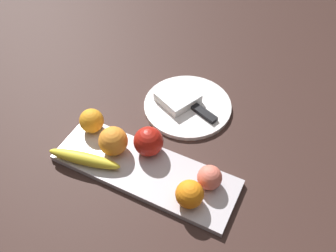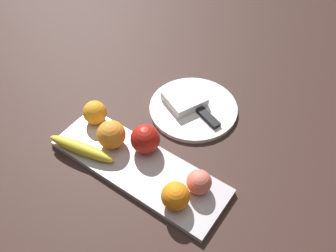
{
  "view_description": "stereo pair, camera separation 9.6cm",
  "coord_description": "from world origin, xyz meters",
  "px_view_note": "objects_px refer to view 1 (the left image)",
  "views": [
    {
      "loc": [
        -0.24,
        0.41,
        0.77
      ],
      "look_at": [
        0.05,
        -0.16,
        0.05
      ],
      "focal_mm": 38.77,
      "sensor_mm": 36.0,
      "label": 1
    },
    {
      "loc": [
        -0.32,
        0.36,
        0.77
      ],
      "look_at": [
        0.05,
        -0.16,
        0.05
      ],
      "focal_mm": 38.77,
      "sensor_mm": 36.0,
      "label": 2
    }
  ],
  "objects_px": {
    "dinner_plate": "(188,106)",
    "apple": "(148,141)",
    "peach": "(210,177)",
    "folded_napkin": "(178,98)",
    "banana": "(84,159)",
    "orange_center": "(92,121)",
    "orange_near_banana": "(113,141)",
    "knife": "(199,110)",
    "fruit_tray": "(145,170)",
    "orange_near_apple": "(190,194)"
  },
  "relations": [
    {
      "from": "orange_center",
      "to": "dinner_plate",
      "type": "xyz_separation_m",
      "value": [
        -0.19,
        -0.21,
        -0.04
      ]
    },
    {
      "from": "fruit_tray",
      "to": "knife",
      "type": "distance_m",
      "value": 0.25
    },
    {
      "from": "banana",
      "to": "folded_napkin",
      "type": "bearing_deg",
      "value": 58.91
    },
    {
      "from": "dinner_plate",
      "to": "folded_napkin",
      "type": "height_order",
      "value": "folded_napkin"
    },
    {
      "from": "banana",
      "to": "orange_near_banana",
      "type": "xyz_separation_m",
      "value": [
        -0.05,
        -0.07,
        0.02
      ]
    },
    {
      "from": "orange_near_apple",
      "to": "folded_napkin",
      "type": "bearing_deg",
      "value": -59.94
    },
    {
      "from": "orange_near_apple",
      "to": "orange_near_banana",
      "type": "relative_size",
      "value": 0.88
    },
    {
      "from": "apple",
      "to": "knife",
      "type": "distance_m",
      "value": 0.21
    },
    {
      "from": "banana",
      "to": "fruit_tray",
      "type": "bearing_deg",
      "value": 9.1
    },
    {
      "from": "apple",
      "to": "folded_napkin",
      "type": "relative_size",
      "value": 0.74
    },
    {
      "from": "orange_near_banana",
      "to": "peach",
      "type": "height_order",
      "value": "orange_near_banana"
    },
    {
      "from": "orange_center",
      "to": "apple",
      "type": "bearing_deg",
      "value": -179.27
    },
    {
      "from": "orange_center",
      "to": "dinner_plate",
      "type": "height_order",
      "value": "orange_center"
    },
    {
      "from": "fruit_tray",
      "to": "orange_center",
      "type": "bearing_deg",
      "value": -14.93
    },
    {
      "from": "banana",
      "to": "orange_near_banana",
      "type": "height_order",
      "value": "orange_near_banana"
    },
    {
      "from": "fruit_tray",
      "to": "orange_near_apple",
      "type": "bearing_deg",
      "value": 165.1
    },
    {
      "from": "dinner_plate",
      "to": "folded_napkin",
      "type": "bearing_deg",
      "value": 0.0
    },
    {
      "from": "peach",
      "to": "orange_center",
      "type": "bearing_deg",
      "value": -3.79
    },
    {
      "from": "dinner_plate",
      "to": "apple",
      "type": "bearing_deg",
      "value": 85.14
    },
    {
      "from": "fruit_tray",
      "to": "orange_near_banana",
      "type": "xyz_separation_m",
      "value": [
        0.1,
        -0.01,
        0.05
      ]
    },
    {
      "from": "apple",
      "to": "dinner_plate",
      "type": "distance_m",
      "value": 0.21
    },
    {
      "from": "orange_near_banana",
      "to": "knife",
      "type": "relative_size",
      "value": 0.43
    },
    {
      "from": "apple",
      "to": "dinner_plate",
      "type": "bearing_deg",
      "value": -94.86
    },
    {
      "from": "fruit_tray",
      "to": "dinner_plate",
      "type": "xyz_separation_m",
      "value": [
        -0.0,
        -0.26,
        -0.0
      ]
    },
    {
      "from": "apple",
      "to": "banana",
      "type": "xyz_separation_m",
      "value": [
        0.13,
        0.11,
        -0.02
      ]
    },
    {
      "from": "dinner_plate",
      "to": "orange_near_banana",
      "type": "bearing_deg",
      "value": 68.0
    },
    {
      "from": "folded_napkin",
      "to": "orange_near_banana",
      "type": "bearing_deg",
      "value": 74.8
    },
    {
      "from": "orange_center",
      "to": "knife",
      "type": "relative_size",
      "value": 0.37
    },
    {
      "from": "peach",
      "to": "folded_napkin",
      "type": "distance_m",
      "value": 0.3
    },
    {
      "from": "orange_near_apple",
      "to": "orange_near_banana",
      "type": "distance_m",
      "value": 0.24
    },
    {
      "from": "orange_center",
      "to": "folded_napkin",
      "type": "relative_size",
      "value": 0.63
    },
    {
      "from": "folded_napkin",
      "to": "peach",
      "type": "bearing_deg",
      "value": 130.04
    },
    {
      "from": "peach",
      "to": "dinner_plate",
      "type": "height_order",
      "value": "peach"
    },
    {
      "from": "orange_near_apple",
      "to": "fruit_tray",
      "type": "bearing_deg",
      "value": -14.9
    },
    {
      "from": "banana",
      "to": "peach",
      "type": "relative_size",
      "value": 3.22
    },
    {
      "from": "orange_center",
      "to": "peach",
      "type": "relative_size",
      "value": 1.1
    },
    {
      "from": "orange_near_banana",
      "to": "orange_center",
      "type": "xyz_separation_m",
      "value": [
        0.09,
        -0.04,
        -0.0
      ]
    },
    {
      "from": "fruit_tray",
      "to": "folded_napkin",
      "type": "relative_size",
      "value": 4.54
    },
    {
      "from": "orange_near_banana",
      "to": "orange_near_apple",
      "type": "bearing_deg",
      "value": 167.85
    },
    {
      "from": "peach",
      "to": "folded_napkin",
      "type": "height_order",
      "value": "peach"
    },
    {
      "from": "orange_near_apple",
      "to": "dinner_plate",
      "type": "height_order",
      "value": "orange_near_apple"
    },
    {
      "from": "apple",
      "to": "folded_napkin",
      "type": "height_order",
      "value": "apple"
    },
    {
      "from": "orange_center",
      "to": "knife",
      "type": "xyz_separation_m",
      "value": [
        -0.23,
        -0.2,
        -0.03
      ]
    },
    {
      "from": "orange_near_apple",
      "to": "folded_napkin",
      "type": "relative_size",
      "value": 0.63
    },
    {
      "from": "orange_near_apple",
      "to": "knife",
      "type": "distance_m",
      "value": 0.3
    },
    {
      "from": "orange_center",
      "to": "peach",
      "type": "bearing_deg",
      "value": 176.21
    },
    {
      "from": "apple",
      "to": "orange_near_banana",
      "type": "relative_size",
      "value": 1.02
    },
    {
      "from": "orange_near_banana",
      "to": "dinner_plate",
      "type": "relative_size",
      "value": 0.29
    },
    {
      "from": "banana",
      "to": "dinner_plate",
      "type": "bearing_deg",
      "value": 53.84
    },
    {
      "from": "folded_napkin",
      "to": "knife",
      "type": "bearing_deg",
      "value": 171.4
    }
  ]
}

